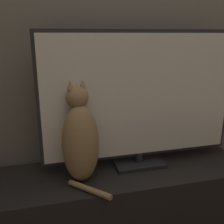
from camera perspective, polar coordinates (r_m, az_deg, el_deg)
name	(u,v)px	position (r m, az deg, el deg)	size (l,w,h in m)	color
wall_back	(116,4)	(1.54, 0.81, 22.41)	(4.80, 0.05, 2.60)	#756B5B
tv_stand	(126,203)	(1.59, 3.17, -19.17)	(1.38, 0.41, 0.43)	black
tv	(141,99)	(1.41, 6.25, 2.78)	(1.08, 0.17, 0.74)	black
cat	(80,140)	(1.30, -6.94, -6.12)	(0.22, 0.31, 0.51)	#997547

